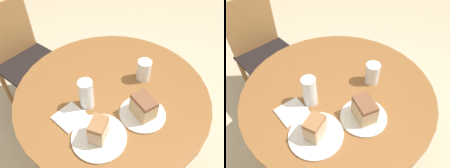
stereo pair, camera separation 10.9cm
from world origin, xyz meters
TOP-DOWN VIEW (x-y plane):
  - ground_plane at (0.00, 0.00)m, footprint 8.00×8.00m
  - table at (0.00, 0.00)m, footprint 0.99×0.99m
  - chair at (-0.07, 0.84)m, footprint 0.47×0.51m
  - plate_near at (-0.24, -0.16)m, footprint 0.24×0.24m
  - plate_far at (-0.02, -0.21)m, footprint 0.21×0.21m
  - cake_slice_near at (-0.24, -0.16)m, footprint 0.11×0.10m
  - cake_slice_far at (-0.02, -0.21)m, footprint 0.10×0.13m
  - glass_lemonade at (-0.16, 0.01)m, footprint 0.07×0.07m
  - glass_water at (0.18, -0.06)m, footprint 0.07×0.07m
  - napkin_stack at (-0.26, 0.02)m, footprint 0.13×0.13m
  - fork at (-0.21, -0.01)m, footprint 0.16×0.10m

SIDE VIEW (x-z plane):
  - ground_plane at x=0.00m, z-range 0.00..0.00m
  - chair at x=-0.07m, z-range 0.03..0.89m
  - table at x=0.00m, z-range 0.18..0.89m
  - fork at x=-0.21m, z-range 0.71..0.71m
  - napkin_stack at x=-0.26m, z-range 0.71..0.72m
  - plate_near at x=-0.24m, z-range 0.71..0.72m
  - plate_far at x=-0.02m, z-range 0.71..0.72m
  - glass_water at x=0.18m, z-range 0.70..0.82m
  - cake_slice_far at x=-0.02m, z-range 0.72..0.82m
  - cake_slice_near at x=-0.24m, z-range 0.72..0.82m
  - glass_lemonade at x=-0.16m, z-range 0.70..0.85m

